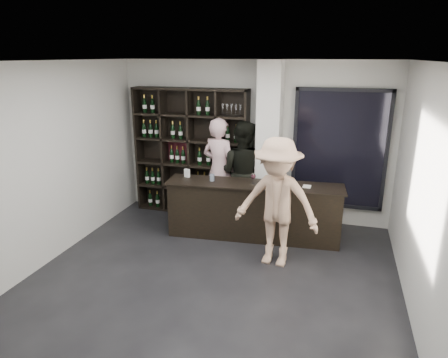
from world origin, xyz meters
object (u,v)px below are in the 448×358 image
(customer, at_px, (277,203))
(taster_pink, at_px, (219,169))
(taster_black, at_px, (243,172))
(tasting_counter, at_px, (253,211))
(wine_shelf, at_px, (191,152))

(customer, bearing_deg, taster_pink, 139.55)
(taster_black, height_order, customer, customer)
(taster_black, bearing_deg, customer, 128.96)
(taster_black, bearing_deg, tasting_counter, 126.44)
(wine_shelf, bearing_deg, taster_black, -8.93)
(tasting_counter, xyz_separation_m, taster_pink, (-0.79, 0.65, 0.48))
(tasting_counter, relative_size, customer, 1.53)
(tasting_counter, height_order, taster_black, taster_black)
(taster_pink, bearing_deg, wine_shelf, 1.89)
(wine_shelf, xyz_separation_m, customer, (1.90, -1.58, -0.25))
(wine_shelf, xyz_separation_m, taster_black, (1.05, -0.17, -0.26))
(taster_black, distance_m, customer, 1.65)
(taster_pink, distance_m, customer, 1.92)
(taster_pink, relative_size, taster_black, 1.02)
(taster_pink, bearing_deg, taster_black, -162.95)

